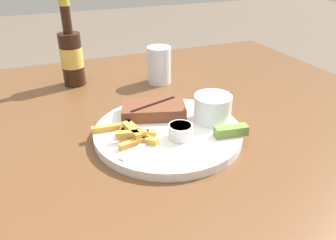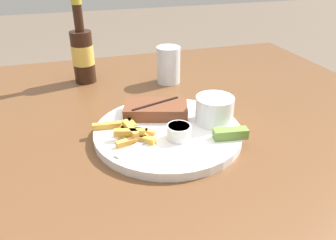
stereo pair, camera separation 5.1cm
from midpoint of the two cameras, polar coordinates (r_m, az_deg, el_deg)
dining_table at (r=0.73m, az=-2.02°, el=-8.00°), size 1.24×1.18×0.76m
dinner_plate at (r=0.69m, az=-2.14°, el=-2.17°), size 0.31×0.31×0.02m
steak_portion at (r=0.73m, az=-4.55°, el=1.74°), size 0.16×0.12×0.03m
fries_pile at (r=0.66m, az=-8.77°, el=-2.12°), size 0.12×0.12×0.02m
coleslaw_cup at (r=0.70m, az=5.90°, el=2.15°), size 0.08×0.08×0.06m
dipping_sauce_cup at (r=0.64m, az=-0.10°, el=-1.93°), size 0.05×0.05×0.03m
pickle_spear at (r=0.66m, az=8.76°, el=-1.93°), size 0.07×0.03×0.02m
fork_utensil at (r=0.63m, az=-6.73°, el=-4.37°), size 0.12×0.08×0.00m
beer_bottle at (r=0.97m, az=-17.95°, el=10.57°), size 0.06×0.06×0.24m
drinking_glass at (r=0.95m, az=-3.12°, el=9.52°), size 0.07×0.07×0.10m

